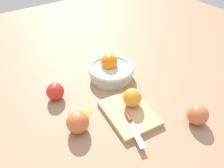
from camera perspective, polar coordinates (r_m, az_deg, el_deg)
name	(u,v)px	position (r m, az deg, el deg)	size (l,w,h in m)	color
ground_plane	(118,104)	(0.86, 1.65, -5.19)	(2.40, 2.40, 0.00)	#997556
bowl	(111,70)	(0.97, -0.29, 3.62)	(0.20, 0.20, 0.10)	beige
cutting_board	(129,113)	(0.82, 4.35, -7.43)	(0.21, 0.16, 0.02)	tan
orange_on_board	(132,98)	(0.81, 5.18, -3.48)	(0.07, 0.07, 0.07)	orange
knife	(132,124)	(0.77, 5.00, -10.07)	(0.15, 0.06, 0.01)	silver
apple_front_center	(78,122)	(0.76, -8.72, -9.59)	(0.08, 0.08, 0.08)	#CC6638
apple_back_right	(198,115)	(0.83, 21.02, -7.33)	(0.07, 0.07, 0.07)	#CC6638
apple_front_left	(55,91)	(0.89, -14.27, -1.85)	(0.07, 0.07, 0.07)	red
citrus_peel	(86,112)	(0.83, -6.52, -7.17)	(0.05, 0.04, 0.01)	orange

